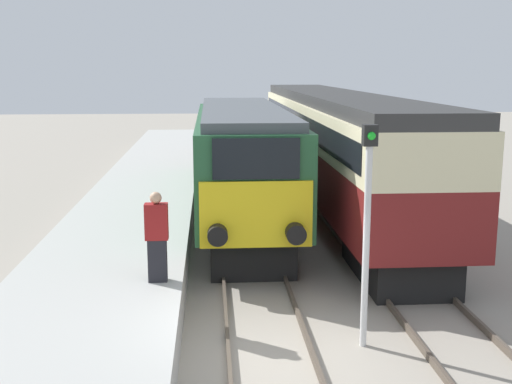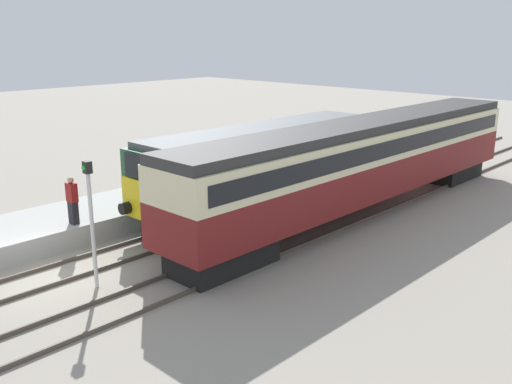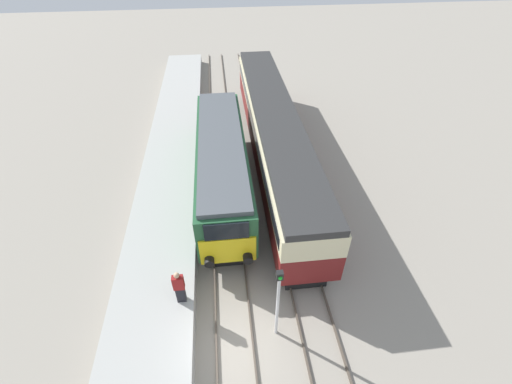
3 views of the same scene
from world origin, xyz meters
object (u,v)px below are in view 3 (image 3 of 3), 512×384
object	(u,v)px
passenger_carriage	(274,130)
locomotive	(222,164)
signal_post	(278,299)
person_on_platform	(179,287)

from	to	relation	value
passenger_carriage	locomotive	bearing A→B (deg)	-140.62
signal_post	locomotive	bearing A→B (deg)	100.42
locomotive	passenger_carriage	bearing A→B (deg)	39.38
passenger_carriage	signal_post	distance (m)	12.15
locomotive	person_on_platform	xyz separation A→B (m)	(-2.03, -7.84, -0.35)
person_on_platform	signal_post	xyz separation A→B (m)	(3.73, -1.40, 0.64)
passenger_carriage	signal_post	xyz separation A→B (m)	(-1.70, -12.03, -0.11)
passenger_carriage	person_on_platform	world-z (taller)	passenger_carriage
locomotive	passenger_carriage	size ratio (longest dim) A/B	0.61
passenger_carriage	person_on_platform	distance (m)	11.96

